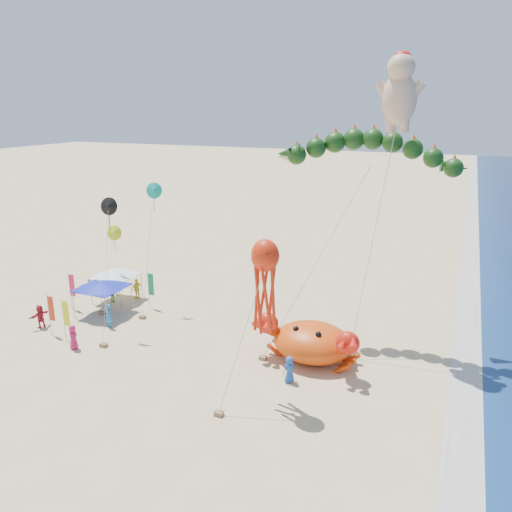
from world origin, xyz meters
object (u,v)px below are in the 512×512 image
(cherub_kite, at_px, (400,90))
(canopy_white, at_px, (115,273))
(octopus_kite, at_px, (265,279))
(crab_inflatable, at_px, (312,341))
(dragon_kite, at_px, (369,156))
(canopy_blue, at_px, (102,285))

(cherub_kite, relative_size, canopy_white, 5.40)
(octopus_kite, bearing_deg, crab_inflatable, 76.27)
(crab_inflatable, bearing_deg, canopy_white, 168.72)
(octopus_kite, bearing_deg, dragon_kite, 72.55)
(crab_inflatable, xyz_separation_m, octopus_kite, (-1.28, -5.26, 5.90))
(dragon_kite, relative_size, octopus_kite, 1.52)
(crab_inflatable, relative_size, dragon_kite, 0.50)
(dragon_kite, bearing_deg, octopus_kite, -107.45)
(octopus_kite, xyz_separation_m, canopy_white, (-17.53, 9.01, -4.84))
(dragon_kite, xyz_separation_m, octopus_kite, (-3.31, -10.55, -5.79))
(cherub_kite, distance_m, canopy_blue, 26.56)
(dragon_kite, height_order, canopy_white, dragon_kite)
(crab_inflatable, xyz_separation_m, cherub_kite, (3.78, 4.57, 15.89))
(crab_inflatable, bearing_deg, cherub_kite, 50.43)
(octopus_kite, relative_size, canopy_blue, 2.48)
(dragon_kite, height_order, octopus_kite, dragon_kite)
(cherub_kite, height_order, canopy_white, cherub_kite)
(cherub_kite, relative_size, canopy_blue, 5.09)
(canopy_blue, bearing_deg, octopus_kite, -20.36)
(canopy_blue, bearing_deg, canopy_white, 106.82)
(crab_inflatable, distance_m, cherub_kite, 16.96)
(dragon_kite, height_order, cherub_kite, cherub_kite)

